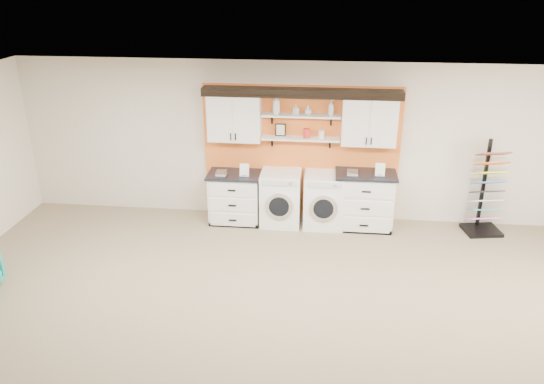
# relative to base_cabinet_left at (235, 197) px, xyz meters

# --- Properties ---
(floor) EXTENTS (10.00, 10.00, 0.00)m
(floor) POSITION_rel_base_cabinet_left_xyz_m (1.13, -3.64, -0.45)
(floor) COLOR gray
(floor) RESTS_ON ground
(ceiling) EXTENTS (10.00, 10.00, 0.00)m
(ceiling) POSITION_rel_base_cabinet_left_xyz_m (1.13, -3.64, 2.35)
(ceiling) COLOR white
(ceiling) RESTS_ON wall_back
(wall_back) EXTENTS (10.00, 0.00, 10.00)m
(wall_back) POSITION_rel_base_cabinet_left_xyz_m (1.13, 0.36, 0.95)
(wall_back) COLOR beige
(wall_back) RESTS_ON floor
(accent_panel) EXTENTS (3.40, 0.07, 2.40)m
(accent_panel) POSITION_rel_base_cabinet_left_xyz_m (1.13, 0.32, 0.75)
(accent_panel) COLOR orange
(accent_panel) RESTS_ON wall_back
(upper_cabinet_left) EXTENTS (0.90, 0.35, 0.84)m
(upper_cabinet_left) POSITION_rel_base_cabinet_left_xyz_m (-0.00, 0.15, 1.43)
(upper_cabinet_left) COLOR white
(upper_cabinet_left) RESTS_ON wall_back
(upper_cabinet_right) EXTENTS (0.90, 0.35, 0.84)m
(upper_cabinet_right) POSITION_rel_base_cabinet_left_xyz_m (2.26, 0.15, 1.43)
(upper_cabinet_right) COLOR white
(upper_cabinet_right) RESTS_ON wall_back
(shelf_lower) EXTENTS (1.32, 0.28, 0.03)m
(shelf_lower) POSITION_rel_base_cabinet_left_xyz_m (1.13, 0.16, 1.08)
(shelf_lower) COLOR white
(shelf_lower) RESTS_ON wall_back
(shelf_upper) EXTENTS (1.32, 0.28, 0.03)m
(shelf_upper) POSITION_rel_base_cabinet_left_xyz_m (1.13, 0.16, 1.48)
(shelf_upper) COLOR white
(shelf_upper) RESTS_ON wall_back
(crown_molding) EXTENTS (3.30, 0.41, 0.13)m
(crown_molding) POSITION_rel_base_cabinet_left_xyz_m (1.13, 0.17, 1.87)
(crown_molding) COLOR black
(crown_molding) RESTS_ON wall_back
(picture_frame) EXTENTS (0.18, 0.02, 0.22)m
(picture_frame) POSITION_rel_base_cabinet_left_xyz_m (0.78, 0.21, 1.20)
(picture_frame) COLOR black
(picture_frame) RESTS_ON shelf_lower
(canister_red) EXTENTS (0.11, 0.11, 0.16)m
(canister_red) POSITION_rel_base_cabinet_left_xyz_m (1.23, 0.16, 1.17)
(canister_red) COLOR red
(canister_red) RESTS_ON shelf_lower
(canister_cream) EXTENTS (0.10, 0.10, 0.14)m
(canister_cream) POSITION_rel_base_cabinet_left_xyz_m (1.48, 0.16, 1.16)
(canister_cream) COLOR silver
(canister_cream) RESTS_ON shelf_lower
(base_cabinet_left) EXTENTS (0.93, 0.66, 0.91)m
(base_cabinet_left) POSITION_rel_base_cabinet_left_xyz_m (0.00, 0.00, 0.00)
(base_cabinet_left) COLOR white
(base_cabinet_left) RESTS_ON floor
(base_cabinet_right) EXTENTS (1.03, 0.66, 1.01)m
(base_cabinet_right) POSITION_rel_base_cabinet_left_xyz_m (2.26, -0.00, 0.05)
(base_cabinet_right) COLOR white
(base_cabinet_right) RESTS_ON floor
(washer) EXTENTS (0.69, 0.71, 0.96)m
(washer) POSITION_rel_base_cabinet_left_xyz_m (0.81, -0.00, 0.03)
(washer) COLOR white
(washer) RESTS_ON floor
(dryer) EXTENTS (0.68, 0.71, 0.96)m
(dryer) POSITION_rel_base_cabinet_left_xyz_m (1.57, -0.00, 0.02)
(dryer) COLOR white
(dryer) RESTS_ON floor
(sample_rack) EXTENTS (0.67, 0.59, 1.62)m
(sample_rack) POSITION_rel_base_cabinet_left_xyz_m (4.28, 0.03, 0.06)
(sample_rack) COLOR black
(sample_rack) RESTS_ON floor
(soap_bottle_a) EXTENTS (0.17, 0.17, 0.33)m
(soap_bottle_a) POSITION_rel_base_cabinet_left_xyz_m (0.71, 0.16, 1.65)
(soap_bottle_a) COLOR silver
(soap_bottle_a) RESTS_ON shelf_upper
(soap_bottle_b) EXTENTS (0.11, 0.11, 0.17)m
(soap_bottle_b) POSITION_rel_base_cabinet_left_xyz_m (1.04, 0.16, 1.57)
(soap_bottle_b) COLOR silver
(soap_bottle_b) RESTS_ON shelf_upper
(soap_bottle_c) EXTENTS (0.14, 0.14, 0.16)m
(soap_bottle_c) POSITION_rel_base_cabinet_left_xyz_m (1.25, 0.16, 1.57)
(soap_bottle_c) COLOR silver
(soap_bottle_c) RESTS_ON shelf_upper
(soap_bottle_d) EXTENTS (0.13, 0.13, 0.26)m
(soap_bottle_d) POSITION_rel_base_cabinet_left_xyz_m (1.62, 0.16, 1.62)
(soap_bottle_d) COLOR silver
(soap_bottle_d) RESTS_ON shelf_upper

